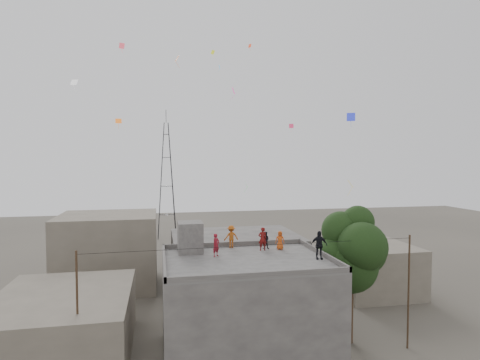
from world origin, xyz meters
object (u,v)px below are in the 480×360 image
(stair_head_box, at_px, (190,237))
(tree, at_px, (352,252))
(person_red_adult, at_px, (262,239))
(transmission_tower, at_px, (167,180))
(person_dark_adult, at_px, (319,245))

(stair_head_box, distance_m, tree, 10.80)
(stair_head_box, height_order, tree, tree)
(tree, distance_m, person_red_adult, 6.01)
(stair_head_box, bearing_deg, transmission_tower, 91.23)
(stair_head_box, xyz_separation_m, person_red_adult, (4.80, -0.48, -0.22))
(tree, bearing_deg, stair_head_box, 169.26)
(tree, distance_m, person_dark_adult, 3.41)
(stair_head_box, bearing_deg, person_dark_adult, -24.32)
(tree, bearing_deg, transmission_tower, 106.09)
(stair_head_box, relative_size, person_dark_adult, 1.15)
(person_dark_adult, bearing_deg, tree, 34.30)
(person_red_adult, relative_size, person_dark_adult, 0.90)
(transmission_tower, bearing_deg, person_red_adult, -81.59)
(person_dark_adult, bearing_deg, stair_head_box, 164.23)
(stair_head_box, xyz_separation_m, transmission_tower, (-0.80, 37.40, 1.97))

